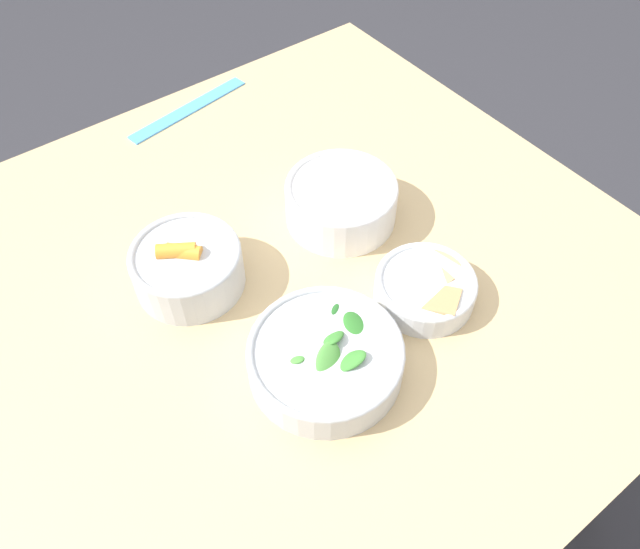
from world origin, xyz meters
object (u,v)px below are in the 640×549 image
bowl_carrots (187,266)px  bowl_cookies (426,287)px  bowl_beans_hotdog (341,202)px  ruler (189,109)px  bowl_greens (326,357)px

bowl_carrots → bowl_cookies: bowl_carrots is taller
bowl_beans_hotdog → ruler: size_ratio=0.67×
bowl_carrots → bowl_greens: bearing=-73.3°
bowl_greens → bowl_beans_hotdog: (0.18, 0.20, 0.01)m
bowl_cookies → ruler: (-0.05, 0.58, -0.02)m
bowl_greens → bowl_cookies: 0.18m
bowl_carrots → ruler: bowl_carrots is taller
bowl_carrots → bowl_cookies: size_ratio=1.09×
bowl_greens → bowl_beans_hotdog: 0.27m
bowl_carrots → bowl_greens: size_ratio=0.78×
bowl_cookies → ruler: bowl_cookies is taller
bowl_carrots → bowl_greens: 0.24m
bowl_cookies → ruler: 0.58m
bowl_carrots → bowl_cookies: (0.25, -0.22, -0.01)m
bowl_beans_hotdog → bowl_cookies: (-0.00, -0.19, -0.01)m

